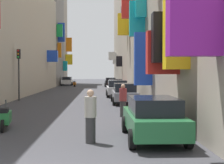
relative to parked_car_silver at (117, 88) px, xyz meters
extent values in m
plane|color=#38383D|center=(-3.47, 7.44, -0.79)|extent=(140.00, 140.00, 0.00)
cube|color=blue|center=(-7.78, 12.08, 3.61)|extent=(1.38, 0.59, 1.49)
cube|color=slate|center=(-11.47, 25.63, 8.33)|extent=(6.00, 10.77, 18.24)
cube|color=green|center=(-8.01, 21.13, 8.18)|extent=(0.94, 0.55, 1.99)
cube|color=orange|center=(-8.17, 22.06, 5.12)|extent=(0.61, 0.46, 2.40)
cube|color=#19B2BF|center=(-8.08, 29.76, 2.71)|extent=(0.78, 0.63, 1.84)
cube|color=blue|center=(-7.92, 22.69, 8.11)|extent=(1.12, 0.39, 3.12)
cube|color=#9E9384|center=(-11.47, 34.23, 9.47)|extent=(6.00, 6.42, 20.52)
cube|color=yellow|center=(-7.78, 33.73, 4.10)|extent=(1.39, 0.50, 2.07)
cube|color=orange|center=(-7.89, 35.17, 7.22)|extent=(1.16, 0.60, 2.85)
cube|color=red|center=(0.88, -16.05, 2.24)|extent=(1.28, 0.54, 1.72)
cube|color=yellow|center=(1.09, -17.40, 3.01)|extent=(0.86, 0.60, 2.90)
cube|color=black|center=(0.95, -16.56, 2.78)|extent=(1.16, 0.55, 1.91)
cube|color=purple|center=(0.83, -20.28, 2.84)|extent=(1.40, 0.54, 1.92)
cube|color=blue|center=(0.99, -9.88, 2.28)|extent=(1.07, 0.46, 3.18)
cube|color=#19B2BF|center=(1.15, -7.63, 5.96)|extent=(0.74, 0.36, 1.55)
cube|color=#19B2BF|center=(0.99, -6.91, 5.21)|extent=(1.08, 0.44, 2.46)
cube|color=#9E9384|center=(4.53, 5.64, 8.16)|extent=(6.00, 18.50, 17.91)
cube|color=red|center=(0.88, -2.43, 7.60)|extent=(1.29, 0.43, 3.14)
cube|color=black|center=(1.17, 6.29, 7.36)|extent=(0.71, 0.59, 3.03)
cube|color=yellow|center=(0.91, 4.00, 6.54)|extent=(1.24, 0.55, 2.26)
cube|color=black|center=(1.12, 14.22, 3.02)|extent=(0.82, 0.53, 1.44)
cube|color=#9E9384|center=(4.53, 26.17, 10.09)|extent=(6.00, 22.55, 21.77)
cube|color=white|center=(1.12, 25.68, 3.86)|extent=(0.80, 0.46, 1.74)
cube|color=white|center=(0.84, 31.10, 4.67)|extent=(1.36, 0.63, 1.55)
cube|color=#B7B7BC|center=(0.00, 0.07, -0.18)|extent=(1.84, 4.30, 0.63)
cube|color=black|center=(0.00, -0.15, 0.44)|extent=(1.62, 2.41, 0.60)
cylinder|color=black|center=(-0.92, 1.48, -0.49)|extent=(0.18, 0.60, 0.60)
cylinder|color=black|center=(0.92, 1.48, -0.49)|extent=(0.18, 0.60, 0.60)
cylinder|color=black|center=(-0.92, -1.35, -0.49)|extent=(0.18, 0.60, 0.60)
cylinder|color=black|center=(0.92, -1.35, -0.49)|extent=(0.18, 0.60, 0.60)
cube|color=black|center=(0.13, 20.35, -0.16)|extent=(1.70, 3.91, 0.68)
cube|color=black|center=(0.13, 20.16, 0.41)|extent=(1.50, 2.19, 0.46)
cylinder|color=black|center=(-0.72, 21.64, -0.49)|extent=(0.18, 0.60, 0.60)
cylinder|color=black|center=(0.98, 21.64, -0.49)|extent=(0.18, 0.60, 0.60)
cylinder|color=black|center=(-0.72, 19.06, -0.49)|extent=(0.18, 0.60, 0.60)
cylinder|color=black|center=(0.98, 19.06, -0.49)|extent=(0.18, 0.60, 0.60)
cube|color=white|center=(-7.35, 25.76, -0.17)|extent=(1.73, 3.99, 0.65)
cube|color=black|center=(-7.35, 25.96, 0.42)|extent=(1.52, 2.23, 0.53)
cylinder|color=black|center=(-6.48, 24.44, -0.49)|extent=(0.18, 0.60, 0.60)
cylinder|color=black|center=(-8.21, 24.44, -0.49)|extent=(0.18, 0.60, 0.60)
cylinder|color=black|center=(-6.48, 27.08, -0.49)|extent=(0.18, 0.60, 0.60)
cylinder|color=black|center=(-8.21, 27.08, -0.49)|extent=(0.18, 0.60, 0.60)
cube|color=#236638|center=(0.12, -18.13, -0.19)|extent=(1.66, 3.93, 0.60)
cube|color=black|center=(0.12, -18.32, 0.37)|extent=(1.46, 2.20, 0.53)
cylinder|color=black|center=(-0.71, -16.83, -0.49)|extent=(0.18, 0.60, 0.60)
cylinder|color=black|center=(0.95, -16.83, -0.49)|extent=(0.18, 0.60, 0.60)
cylinder|color=black|center=(-0.71, -19.42, -0.49)|extent=(0.18, 0.60, 0.60)
cylinder|color=black|center=(0.95, -19.42, -0.49)|extent=(0.18, 0.60, 0.60)
cube|color=#B21E1E|center=(0.38, 10.19, -0.17)|extent=(1.76, 4.06, 0.64)
cube|color=black|center=(0.38, 9.99, 0.39)|extent=(1.55, 2.28, 0.49)
cylinder|color=black|center=(-0.50, 11.53, -0.49)|extent=(0.18, 0.60, 0.60)
cylinder|color=black|center=(1.26, 11.53, -0.49)|extent=(0.18, 0.60, 0.60)
cylinder|color=black|center=(-0.50, 8.85, -0.49)|extent=(0.18, 0.60, 0.60)
cylinder|color=black|center=(1.26, 8.85, -0.49)|extent=(0.18, 0.60, 0.60)
cube|color=slate|center=(0.16, -6.11, -0.20)|extent=(1.67, 4.34, 0.58)
cube|color=black|center=(0.16, -6.33, 0.38)|extent=(1.47, 2.43, 0.59)
cylinder|color=black|center=(-0.67, -4.68, -0.49)|extent=(0.18, 0.60, 0.60)
cylinder|color=black|center=(1.00, -4.68, -0.49)|extent=(0.18, 0.60, 0.60)
cylinder|color=black|center=(-0.67, -7.54, -0.49)|extent=(0.18, 0.60, 0.60)
cylinder|color=black|center=(1.00, -7.54, -0.49)|extent=(0.18, 0.60, 0.60)
cube|color=red|center=(-0.05, 15.68, -0.33)|extent=(0.61, 1.12, 0.45)
cube|color=black|center=(-0.09, 15.48, -0.02)|extent=(0.41, 0.60, 0.16)
cylinder|color=#4C4C51|center=(0.03, 16.20, 0.00)|extent=(0.10, 0.28, 0.68)
cylinder|color=black|center=(0.06, 16.33, -0.55)|extent=(0.18, 0.49, 0.48)
cylinder|color=black|center=(-0.16, 15.02, -0.55)|extent=(0.18, 0.49, 0.48)
cube|color=orange|center=(-5.61, 20.69, -0.33)|extent=(0.63, 1.23, 0.45)
cube|color=black|center=(-5.65, 20.91, -0.02)|extent=(0.41, 0.61, 0.16)
cylinder|color=#4C4C51|center=(-5.51, 20.11, 0.00)|extent=(0.10, 0.28, 0.68)
cylinder|color=black|center=(-5.49, 19.96, -0.55)|extent=(0.18, 0.49, 0.48)
cylinder|color=black|center=(-5.73, 21.41, -0.55)|extent=(0.18, 0.49, 0.48)
cube|color=#287F3D|center=(-5.42, -16.03, -0.33)|extent=(0.65, 1.22, 0.45)
cube|color=black|center=(-5.38, -16.25, -0.02)|extent=(0.42, 0.61, 0.16)
cylinder|color=#4C4C51|center=(-5.52, -15.46, 0.00)|extent=(0.11, 0.28, 0.68)
cylinder|color=black|center=(-5.55, -15.32, -0.55)|extent=(0.19, 0.49, 0.48)
cylinder|color=black|center=(-5.28, -16.75, -0.55)|extent=(0.19, 0.49, 0.48)
cylinder|color=#353535|center=(-0.46, -12.88, -0.39)|extent=(0.41, 0.41, 0.81)
cylinder|color=maroon|center=(-0.46, -12.88, 0.33)|extent=(0.48, 0.48, 0.64)
sphere|color=tan|center=(-0.46, -12.88, 0.76)|extent=(0.22, 0.22, 0.22)
cylinder|color=#333333|center=(-1.94, -18.57, -0.38)|extent=(0.32, 0.32, 0.83)
cylinder|color=#B2AD9E|center=(-1.94, -18.57, 0.36)|extent=(0.38, 0.38, 0.65)
sphere|color=tan|center=(-1.94, -18.57, 0.80)|extent=(0.22, 0.22, 0.22)
cylinder|color=#2D2D2D|center=(-8.07, -3.68, 0.88)|extent=(0.12, 0.12, 3.35)
cube|color=black|center=(-8.07, -3.68, 2.93)|extent=(0.26, 0.26, 0.75)
sphere|color=red|center=(-8.07, -3.82, 3.18)|extent=(0.14, 0.14, 0.14)
sphere|color=orange|center=(-8.07, -3.82, 2.93)|extent=(0.14, 0.14, 0.14)
sphere|color=green|center=(-8.07, -3.82, 2.68)|extent=(0.14, 0.14, 0.14)
camera|label=1|loc=(-1.66, -28.21, 1.45)|focal=48.87mm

